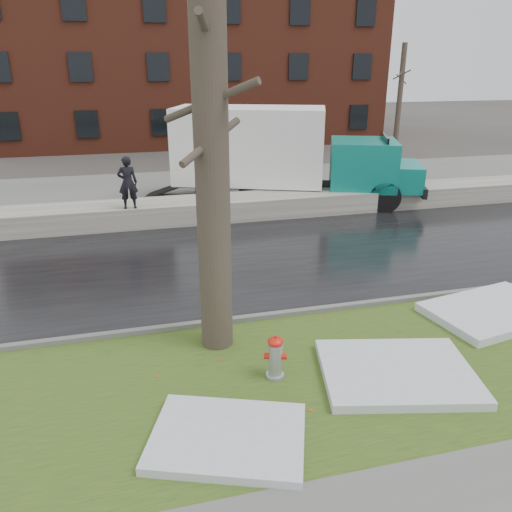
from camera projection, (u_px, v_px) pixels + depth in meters
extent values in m
plane|color=#47423D|center=(272.00, 344.00, 9.83)|extent=(120.00, 120.00, 0.00)
cube|color=#2D4717|center=(291.00, 379.00, 8.70)|extent=(60.00, 4.50, 0.04)
cube|color=black|center=(227.00, 262.00, 13.90)|extent=(60.00, 7.00, 0.03)
cube|color=slate|center=(189.00, 191.00, 21.58)|extent=(60.00, 9.00, 0.03)
cube|color=slate|center=(259.00, 317.00, 10.71)|extent=(60.00, 0.15, 0.14)
cube|color=#B5B1A5|center=(204.00, 209.00, 17.56)|extent=(60.00, 1.60, 0.75)
cube|color=maroon|center=(183.00, 66.00, 35.61)|extent=(26.00, 12.00, 10.00)
cylinder|color=brown|center=(63.00, 97.00, 30.78)|extent=(0.36, 0.36, 6.50)
cylinder|color=brown|center=(60.00, 81.00, 30.43)|extent=(0.84, 1.62, 0.73)
cylinder|color=brown|center=(58.00, 65.00, 30.11)|extent=(1.08, 1.26, 0.66)
cylinder|color=brown|center=(62.00, 91.00, 30.65)|extent=(1.40, 0.61, 0.63)
cylinder|color=brown|center=(400.00, 94.00, 34.06)|extent=(0.36, 0.36, 6.50)
cylinder|color=brown|center=(401.00, 79.00, 33.72)|extent=(0.84, 1.62, 0.73)
cylinder|color=brown|center=(403.00, 65.00, 33.39)|extent=(1.08, 1.26, 0.66)
cylinder|color=brown|center=(401.00, 89.00, 33.93)|extent=(1.40, 0.61, 0.63)
cylinder|color=#9DA0A4|center=(275.00, 360.00, 8.60)|extent=(0.29, 0.29, 0.70)
ellipsoid|color=red|center=(276.00, 342.00, 8.48)|extent=(0.34, 0.34, 0.16)
cylinder|color=red|center=(276.00, 337.00, 8.44)|extent=(0.06, 0.06, 0.05)
cylinder|color=red|center=(267.00, 356.00, 8.58)|extent=(0.13, 0.13, 0.11)
cylinder|color=red|center=(284.00, 356.00, 8.57)|extent=(0.13, 0.13, 0.11)
cylinder|color=#9DA0A4|center=(275.00, 352.00, 8.71)|extent=(0.16, 0.14, 0.14)
cylinder|color=brown|center=(211.00, 148.00, 8.45)|extent=(0.79, 0.79, 7.58)
cylinder|color=brown|center=(210.00, 101.00, 8.18)|extent=(1.47, 1.37, 0.79)
cylinder|color=brown|center=(208.00, 36.00, 7.83)|extent=(0.63, 1.63, 0.71)
cylinder|color=brown|center=(211.00, 141.00, 8.41)|extent=(1.25, 1.15, 0.68)
cube|color=black|center=(284.00, 185.00, 19.76)|extent=(8.25, 4.03, 0.23)
cube|color=white|center=(249.00, 145.00, 19.36)|extent=(6.26, 4.52, 2.85)
cube|color=#0E7F71|center=(363.00, 164.00, 19.10)|extent=(3.18, 3.24, 1.79)
cube|color=#0E7F71|center=(402.00, 176.00, 19.08)|extent=(2.02, 2.62, 0.95)
cube|color=black|center=(384.00, 148.00, 18.79)|extent=(0.84, 2.00, 0.95)
cube|color=black|center=(166.00, 190.00, 20.42)|extent=(2.14, 1.83, 0.71)
cylinder|color=black|center=(385.00, 197.00, 18.35)|extent=(1.20, 0.71, 1.16)
cylinder|color=black|center=(378.00, 184.00, 20.40)|extent=(1.20, 0.71, 1.16)
cylinder|color=black|center=(254.00, 193.00, 18.89)|extent=(1.20, 0.71, 1.16)
cylinder|color=black|center=(261.00, 181.00, 20.94)|extent=(1.20, 0.71, 1.16)
cylinder|color=black|center=(210.00, 192.00, 19.08)|extent=(1.20, 0.71, 1.16)
cylinder|color=black|center=(221.00, 180.00, 21.13)|extent=(1.20, 0.71, 1.16)
imported|color=black|center=(128.00, 183.00, 16.00)|extent=(0.63, 0.42, 1.71)
cube|color=silver|center=(397.00, 372.00, 8.72)|extent=(2.98, 2.53, 0.16)
cube|color=silver|center=(228.00, 437.00, 7.21)|extent=(2.62, 2.27, 0.14)
cube|color=silver|center=(493.00, 311.00, 10.85)|extent=(3.07, 2.26, 0.18)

